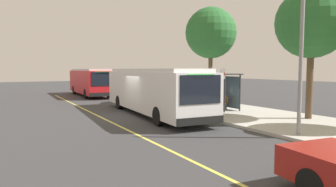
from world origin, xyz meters
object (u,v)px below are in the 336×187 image
at_px(pedestrian_commuter, 189,95).
at_px(route_sign_post, 223,86).
at_px(transit_bus_main, 152,90).
at_px(waiting_bench, 218,102).
at_px(transit_bus_second, 90,81).

bearing_deg(pedestrian_commuter, route_sign_post, -8.07).
relative_size(route_sign_post, pedestrian_commuter, 1.66).
xyz_separation_m(transit_bus_main, waiting_bench, (0.76, 4.75, -0.98)).
bearing_deg(route_sign_post, waiting_bench, 144.74).
bearing_deg(transit_bus_main, waiting_bench, 80.87).
distance_m(transit_bus_main, waiting_bench, 4.91).
height_order(transit_bus_main, waiting_bench, transit_bus_main).
bearing_deg(waiting_bench, transit_bus_main, -99.13).
height_order(transit_bus_main, transit_bus_second, same).
bearing_deg(pedestrian_commuter, transit_bus_main, -78.91).
distance_m(transit_bus_second, route_sign_post, 19.79).
bearing_deg(transit_bus_main, pedestrian_commuter, 101.09).
bearing_deg(transit_bus_second, pedestrian_commuter, 11.53).
height_order(transit_bus_second, waiting_bench, transit_bus_second).
bearing_deg(pedestrian_commuter, transit_bus_second, -168.47).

